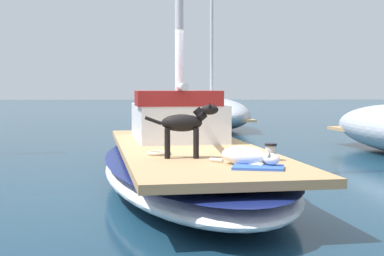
# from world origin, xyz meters

# --- Properties ---
(ground_plane) EXTENTS (120.00, 120.00, 0.00)m
(ground_plane) POSITION_xyz_m (0.00, 0.00, 0.00)
(ground_plane) COLOR #143347
(sailboat_main) EXTENTS (3.34, 7.48, 0.66)m
(sailboat_main) POSITION_xyz_m (0.00, 0.00, 0.34)
(sailboat_main) COLOR white
(sailboat_main) RESTS_ON ground
(cabin_house) EXTENTS (1.65, 2.37, 0.84)m
(cabin_house) POSITION_xyz_m (-0.14, 1.11, 1.01)
(cabin_house) COLOR silver
(cabin_house) RESTS_ON sailboat_main
(dog_white) EXTENTS (0.76, 0.70, 0.22)m
(dog_white) POSITION_xyz_m (0.56, -2.16, 0.77)
(dog_white) COLOR silver
(dog_white) RESTS_ON sailboat_main
(dog_black) EXTENTS (0.94, 0.24, 0.70)m
(dog_black) POSITION_xyz_m (-0.11, -1.42, 1.08)
(dog_black) COLOR black
(dog_black) RESTS_ON sailboat_main
(deck_winch) EXTENTS (0.16, 0.16, 0.21)m
(deck_winch) POSITION_xyz_m (0.93, -1.72, 0.76)
(deck_winch) COLOR #B7B7BC
(deck_winch) RESTS_ON sailboat_main
(coiled_rope) EXTENTS (0.32, 0.32, 0.04)m
(coiled_rope) POSITION_xyz_m (-0.44, -1.05, 0.68)
(coiled_rope) COLOR beige
(coiled_rope) RESTS_ON sailboat_main
(deck_towel) EXTENTS (0.63, 0.48, 0.03)m
(deck_towel) POSITION_xyz_m (0.65, -2.42, 0.68)
(deck_towel) COLOR blue
(deck_towel) RESTS_ON sailboat_main
(moored_boat_far_astern) EXTENTS (2.82, 6.02, 8.25)m
(moored_boat_far_astern) POSITION_xyz_m (1.56, 12.24, 0.61)
(moored_boat_far_astern) COLOR #B2B7C1
(moored_boat_far_astern) RESTS_ON ground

